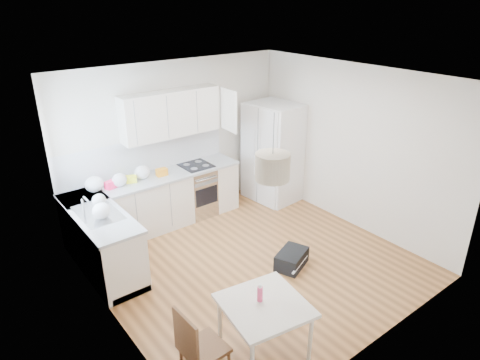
{
  "coord_description": "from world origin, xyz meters",
  "views": [
    {
      "loc": [
        -3.44,
        -4.12,
        3.67
      ],
      "look_at": [
        0.08,
        0.4,
        1.17
      ],
      "focal_mm": 32.0,
      "sensor_mm": 36.0,
      "label": 1
    }
  ],
  "objects_px": {
    "dining_table": "(264,309)",
    "gym_bag": "(292,259)",
    "dining_chair": "(204,346)",
    "refrigerator": "(274,152)"
  },
  "relations": [
    {
      "from": "refrigerator",
      "to": "dining_table",
      "type": "relative_size",
      "value": 1.92
    },
    {
      "from": "refrigerator",
      "to": "dining_chair",
      "type": "relative_size",
      "value": 1.95
    },
    {
      "from": "dining_table",
      "to": "gym_bag",
      "type": "relative_size",
      "value": 1.86
    },
    {
      "from": "refrigerator",
      "to": "gym_bag",
      "type": "height_order",
      "value": "refrigerator"
    },
    {
      "from": "refrigerator",
      "to": "gym_bag",
      "type": "xyz_separation_m",
      "value": [
        -1.34,
        -1.9,
        -0.81
      ]
    },
    {
      "from": "refrigerator",
      "to": "gym_bag",
      "type": "bearing_deg",
      "value": -130.24
    },
    {
      "from": "dining_table",
      "to": "dining_chair",
      "type": "height_order",
      "value": "dining_chair"
    },
    {
      "from": "refrigerator",
      "to": "dining_chair",
      "type": "height_order",
      "value": "refrigerator"
    },
    {
      "from": "dining_chair",
      "to": "gym_bag",
      "type": "height_order",
      "value": "dining_chair"
    },
    {
      "from": "refrigerator",
      "to": "dining_table",
      "type": "height_order",
      "value": "refrigerator"
    }
  ]
}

